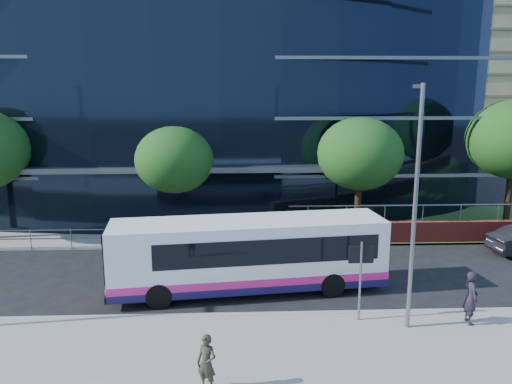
{
  "coord_description": "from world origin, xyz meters",
  "views": [
    {
      "loc": [
        0.29,
        -17.42,
        7.96
      ],
      "look_at": [
        1.35,
        8.0,
        2.7
      ],
      "focal_mm": 35.0,
      "sensor_mm": 36.0,
      "label": 1
    }
  ],
  "objects_px": {
    "pedestrian": "(471,297)",
    "city_bus": "(251,254)",
    "tree_dist_e": "(439,119)",
    "tree_far_b": "(175,160)",
    "streetlight_east": "(415,202)",
    "pedestrian_b": "(207,363)",
    "tree_far_c": "(360,154)",
    "street_sign": "(361,264)"
  },
  "relations": [
    {
      "from": "pedestrian",
      "to": "city_bus",
      "type": "bearing_deg",
      "value": 65.54
    },
    {
      "from": "tree_dist_e",
      "to": "city_bus",
      "type": "height_order",
      "value": "tree_dist_e"
    },
    {
      "from": "tree_far_b",
      "to": "streetlight_east",
      "type": "relative_size",
      "value": 0.76
    },
    {
      "from": "tree_far_b",
      "to": "tree_dist_e",
      "type": "xyz_separation_m",
      "value": [
        27.0,
        30.5,
        0.33
      ]
    },
    {
      "from": "streetlight_east",
      "to": "pedestrian_b",
      "type": "xyz_separation_m",
      "value": [
        -6.51,
        -3.33,
        -3.51
      ]
    },
    {
      "from": "streetlight_east",
      "to": "city_bus",
      "type": "relative_size",
      "value": 0.72
    },
    {
      "from": "tree_far_c",
      "to": "tree_dist_e",
      "type": "xyz_separation_m",
      "value": [
        17.0,
        31.0,
        0.0
      ]
    },
    {
      "from": "street_sign",
      "to": "city_bus",
      "type": "bearing_deg",
      "value": 140.2
    },
    {
      "from": "tree_far_b",
      "to": "tree_far_c",
      "type": "bearing_deg",
      "value": -2.86
    },
    {
      "from": "tree_dist_e",
      "to": "city_bus",
      "type": "xyz_separation_m",
      "value": [
        -23.12,
        -38.57,
        -2.98
      ]
    },
    {
      "from": "street_sign",
      "to": "pedestrian",
      "type": "height_order",
      "value": "street_sign"
    },
    {
      "from": "tree_far_c",
      "to": "tree_far_b",
      "type": "bearing_deg",
      "value": 177.14
    },
    {
      "from": "streetlight_east",
      "to": "pedestrian",
      "type": "relative_size",
      "value": 4.3
    },
    {
      "from": "tree_dist_e",
      "to": "streetlight_east",
      "type": "relative_size",
      "value": 0.81
    },
    {
      "from": "tree_dist_e",
      "to": "streetlight_east",
      "type": "height_order",
      "value": "streetlight_east"
    },
    {
      "from": "tree_dist_e",
      "to": "pedestrian_b",
      "type": "relative_size",
      "value": 4.19
    },
    {
      "from": "tree_far_b",
      "to": "tree_far_c",
      "type": "distance_m",
      "value": 10.02
    },
    {
      "from": "street_sign",
      "to": "pedestrian_b",
      "type": "height_order",
      "value": "street_sign"
    },
    {
      "from": "street_sign",
      "to": "tree_far_b",
      "type": "height_order",
      "value": "tree_far_b"
    },
    {
      "from": "tree_far_b",
      "to": "city_bus",
      "type": "height_order",
      "value": "tree_far_b"
    },
    {
      "from": "street_sign",
      "to": "tree_far_b",
      "type": "distance_m",
      "value": 13.54
    },
    {
      "from": "tree_far_b",
      "to": "tree_dist_e",
      "type": "height_order",
      "value": "tree_dist_e"
    },
    {
      "from": "city_bus",
      "to": "pedestrian",
      "type": "relative_size",
      "value": 5.93
    },
    {
      "from": "tree_far_c",
      "to": "pedestrian",
      "type": "bearing_deg",
      "value": -83.8
    },
    {
      "from": "tree_far_b",
      "to": "pedestrian",
      "type": "bearing_deg",
      "value": -45.75
    },
    {
      "from": "street_sign",
      "to": "tree_far_b",
      "type": "bearing_deg",
      "value": 124.08
    },
    {
      "from": "tree_dist_e",
      "to": "city_bus",
      "type": "relative_size",
      "value": 0.59
    },
    {
      "from": "street_sign",
      "to": "city_bus",
      "type": "relative_size",
      "value": 0.25
    },
    {
      "from": "street_sign",
      "to": "city_bus",
      "type": "xyz_separation_m",
      "value": [
        -3.62,
        3.02,
        -0.6
      ]
    },
    {
      "from": "tree_far_c",
      "to": "tree_dist_e",
      "type": "relative_size",
      "value": 1.0
    },
    {
      "from": "street_sign",
      "to": "tree_dist_e",
      "type": "distance_m",
      "value": 45.99
    },
    {
      "from": "tree_far_b",
      "to": "street_sign",
      "type": "bearing_deg",
      "value": -55.92
    },
    {
      "from": "tree_dist_e",
      "to": "streetlight_east",
      "type": "distance_m",
      "value": 45.85
    },
    {
      "from": "city_bus",
      "to": "street_sign",
      "type": "bearing_deg",
      "value": -46.74
    },
    {
      "from": "tree_far_b",
      "to": "streetlight_east",
      "type": "xyz_separation_m",
      "value": [
        9.0,
        -11.67,
        0.23
      ]
    },
    {
      "from": "tree_far_c",
      "to": "pedestrian_b",
      "type": "distance_m",
      "value": 16.73
    },
    {
      "from": "pedestrian_b",
      "to": "tree_dist_e",
      "type": "bearing_deg",
      "value": 90.55
    },
    {
      "from": "street_sign",
      "to": "tree_dist_e",
      "type": "xyz_separation_m",
      "value": [
        19.5,
        41.59,
        2.39
      ]
    },
    {
      "from": "tree_far_b",
      "to": "pedestrian_b",
      "type": "bearing_deg",
      "value": -80.57
    },
    {
      "from": "tree_far_c",
      "to": "pedestrian_b",
      "type": "bearing_deg",
      "value": -117.37
    },
    {
      "from": "tree_far_b",
      "to": "pedestrian",
      "type": "distance_m",
      "value": 16.34
    },
    {
      "from": "tree_dist_e",
      "to": "pedestrian",
      "type": "distance_m",
      "value": 45.0
    }
  ]
}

